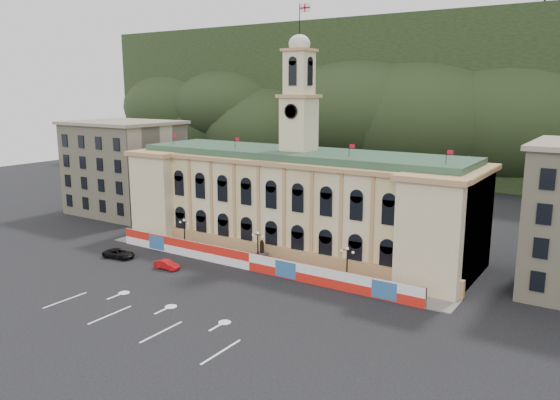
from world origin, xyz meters
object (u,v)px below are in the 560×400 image
Objects in this scene: statue at (262,257)px; black_suv at (119,254)px; lamp_center at (258,246)px; red_sedan at (167,265)px.

black_suv is at bearing -155.22° from statue.
statue is 0.72× the size of lamp_center.
lamp_center reaches higher than red_sedan.
statue is 0.94× the size of red_sedan.
statue is 21.78m from black_suv.
lamp_center is 21.51m from black_suv.
black_suv is at bearing 88.35° from red_sedan.
statue is at bearing -75.16° from black_suv.
black_suv is (-19.77, -8.13, -2.38)m from lamp_center.
lamp_center reaches higher than black_suv.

